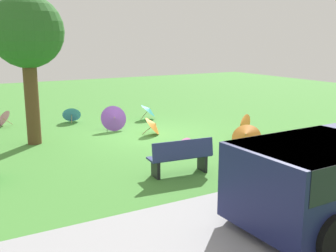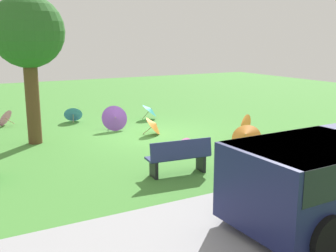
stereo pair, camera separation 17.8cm
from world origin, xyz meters
The scene contains 12 objects.
ground centered at (0.00, 0.00, 0.00)m, with size 40.00×40.00×0.00m, color #478C38.
road_strip centered at (0.00, 7.52, 0.00)m, with size 40.00×3.99×0.01m, color #9E9EA3.
park_bench centered at (1.27, 4.13, 0.47)m, with size 1.64×0.64×0.90m.
shade_tree centered at (3.74, -0.77, 3.41)m, with size 2.22×2.22×4.61m.
parasol_orange_0 centered at (-2.65, 1.77, 0.40)m, with size 0.76×0.86×0.81m.
parasol_pink_0 centered at (0.25, 2.56, 0.28)m, with size 0.53×0.59×0.51m.
parasol_blue_0 centered at (1.69, -3.55, 0.34)m, with size 0.85×0.78×0.68m.
parasol_orange_2 centered at (-1.71, 3.05, 0.41)m, with size 1.12×1.15×0.80m.
parasol_teal_0 centered at (-1.26, -2.52, 0.41)m, with size 0.90×0.94×0.70m.
parasol_orange_3 centered at (-0.16, 0.02, 0.35)m, with size 0.88×0.93×0.68m.
parasol_purple_1 centered at (0.81, -1.25, 0.46)m, with size 1.00×0.88×0.93m.
parasol_pink_2 centered at (4.24, -4.00, 0.33)m, with size 0.79×0.82×0.67m.
Camera 1 is at (6.27, 12.23, 3.29)m, focal length 43.34 mm.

